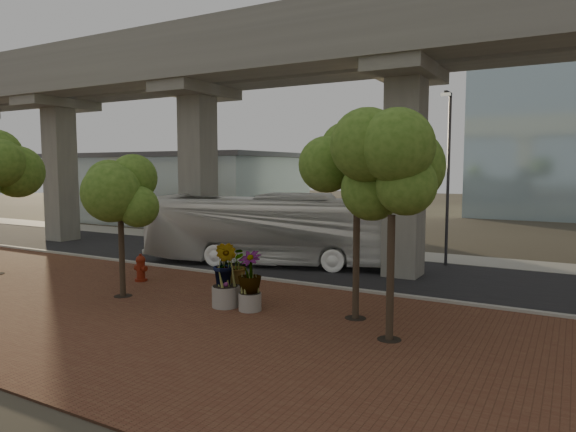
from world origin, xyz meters
The scene contains 17 objects.
ground centered at (0.00, 0.00, 0.00)m, with size 160.00×160.00×0.00m, color #363227.
brick_plaza centered at (0.00, -8.00, 0.03)m, with size 70.00×13.00×0.06m, color brown.
asphalt_road centered at (0.00, 2.00, 0.02)m, with size 90.00×8.00×0.04m, color black.
curb_strip centered at (0.00, -2.00, 0.08)m, with size 70.00×0.25×0.16m, color #A19F96.
far_sidewalk centered at (0.00, 7.50, 0.03)m, with size 90.00×3.00×0.06m, color #A19F96.
transit_viaduct centered at (0.00, 2.00, 7.29)m, with size 72.00×5.60×12.40m.
station_pavilion centered at (-20.00, 16.00, 3.22)m, with size 23.00×13.00×6.30m.
transit_bus centered at (-0.81, 1.43, 1.83)m, with size 3.08×13.12×3.66m, color white.
fire_hydrant centered at (-3.66, -4.90, 0.64)m, with size 0.60×0.54×1.20m.
planter_front centered at (1.95, -5.57, 1.30)m, with size 1.86×1.86×2.05m.
planter_right centered at (3.10, -6.44, 1.32)m, with size 1.95×1.95×2.08m.
planter_left centered at (2.07, -6.48, 1.49)m, with size 2.14×2.14×2.35m.
street_tree_near_west centered at (-2.30, -7.19, 4.11)m, with size 3.53×3.53×5.68m.
street_tree_near_east centered at (6.67, -5.51, 4.85)m, with size 3.78×3.78×6.54m.
street_tree_far_east centered at (8.31, -7.01, 4.80)m, with size 3.86×3.86×6.52m.
streetlamp_west centered at (-10.08, 6.98, 5.00)m, with size 0.42×1.24×8.58m.
streetlamp_east centered at (7.19, 5.38, 5.06)m, with size 0.43×1.26×8.67m.
Camera 1 is at (12.83, -21.06, 5.04)m, focal length 32.00 mm.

